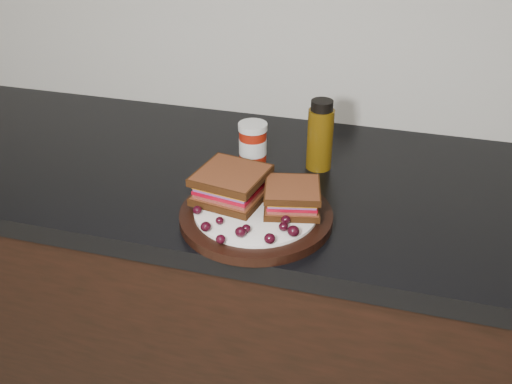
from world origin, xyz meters
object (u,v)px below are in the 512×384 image
Objects in this scene: sandwich_left at (231,185)px; condiment_jar at (253,143)px; plate at (256,216)px; oil_bottle at (320,135)px.

condiment_jar is (-0.01, 0.19, -0.01)m from sandwich_left.
condiment_jar is at bearing 107.48° from plate.
oil_bottle is (0.07, 0.23, 0.07)m from plate.
plate is at bearing -15.47° from sandwich_left.
condiment_jar reaches higher than plate.
condiment_jar is at bearing -173.18° from oil_bottle.
sandwich_left reaches higher than plate.
plate is 2.32× the size of sandwich_left.
plate is 1.85× the size of oil_bottle.
oil_bottle reaches higher than sandwich_left.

